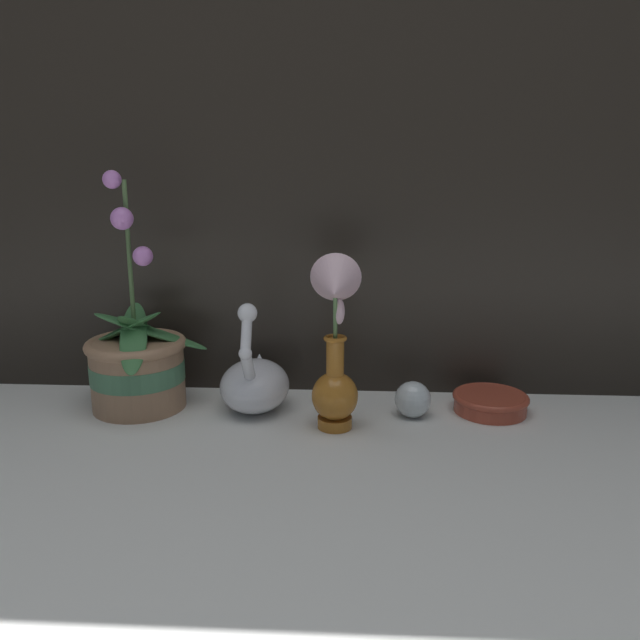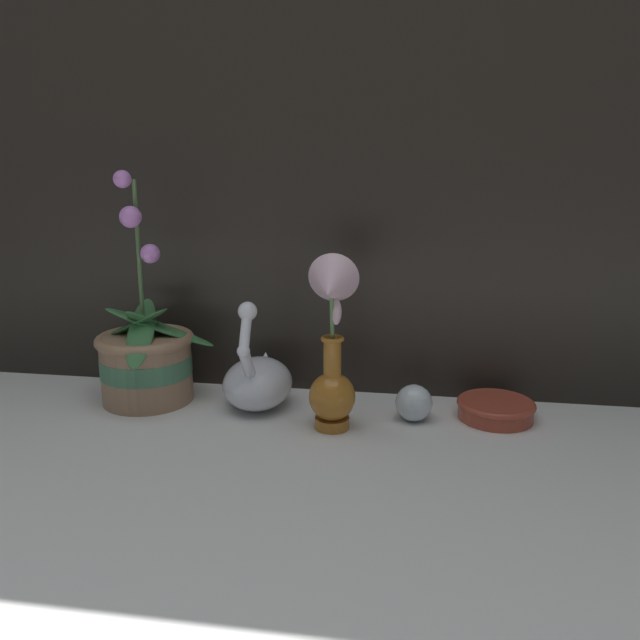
{
  "view_description": "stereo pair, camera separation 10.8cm",
  "coord_description": "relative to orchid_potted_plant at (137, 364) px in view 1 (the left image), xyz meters",
  "views": [
    {
      "loc": [
        0.08,
        -0.91,
        0.44
      ],
      "look_at": [
        0.02,
        0.14,
        0.18
      ],
      "focal_mm": 35.0,
      "sensor_mm": 36.0,
      "label": 1
    },
    {
      "loc": [
        0.19,
        -0.9,
        0.44
      ],
      "look_at": [
        0.02,
        0.14,
        0.18
      ],
      "focal_mm": 35.0,
      "sensor_mm": 36.0,
      "label": 2
    }
  ],
  "objects": [
    {
      "name": "window_backdrop",
      "position": [
        0.32,
        0.12,
        0.51
      ],
      "size": [
        2.8,
        0.03,
        1.2
      ],
      "color": "black",
      "rests_on": "ground_plane"
    },
    {
      "name": "swan_figurine",
      "position": [
        0.22,
        0.0,
        -0.03
      ],
      "size": [
        0.13,
        0.2,
        0.22
      ],
      "color": "white",
      "rests_on": "ground_plane"
    },
    {
      "name": "amber_dish",
      "position": [
        0.65,
        0.01,
        -0.07
      ],
      "size": [
        0.14,
        0.14,
        0.03
      ],
      "color": "#A8422D",
      "rests_on": "ground_plane"
    },
    {
      "name": "ground_plane",
      "position": [
        0.32,
        -0.17,
        -0.09
      ],
      "size": [
        2.8,
        2.8,
        0.0
      ],
      "primitive_type": "plane",
      "color": "silver"
    },
    {
      "name": "glass_sphere",
      "position": [
        0.51,
        -0.02,
        -0.05
      ],
      "size": [
        0.07,
        0.07,
        0.07
      ],
      "color": "silver",
      "rests_on": "ground_plane"
    },
    {
      "name": "blue_vase",
      "position": [
        0.37,
        -0.09,
        0.06
      ],
      "size": [
        0.09,
        0.11,
        0.3
      ],
      "color": "#B26B23",
      "rests_on": "ground_plane"
    },
    {
      "name": "orchid_potted_plant",
      "position": [
        0.0,
        0.0,
        0.0
      ],
      "size": [
        0.25,
        0.24,
        0.43
      ],
      "color": "#9E7556",
      "rests_on": "ground_plane"
    }
  ]
}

